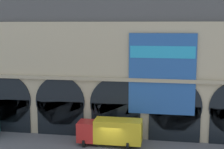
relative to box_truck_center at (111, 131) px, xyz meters
name	(u,v)px	position (x,y,z in m)	size (l,w,h in m)	color
station_building	(119,66)	(0.24, 5.35, 7.07)	(44.26, 5.97, 18.03)	#BCAD8C
box_truck_center	(111,131)	(0.00, 0.00, 0.00)	(7.50, 2.91, 3.12)	red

